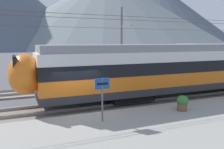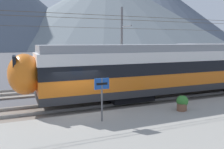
# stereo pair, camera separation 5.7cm
# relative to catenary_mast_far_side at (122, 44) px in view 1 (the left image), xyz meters

# --- Properties ---
(ground_plane) EXTENTS (400.00, 400.00, 0.00)m
(ground_plane) POSITION_rel_catenary_mast_far_side_xyz_m (-6.78, -8.68, -3.85)
(ground_plane) COLOR #4C4C51
(track_near) EXTENTS (120.00, 3.00, 0.28)m
(track_near) POSITION_rel_catenary_mast_far_side_xyz_m (-6.78, -7.25, -3.78)
(track_near) COLOR slate
(track_near) RESTS_ON ground
(track_far) EXTENTS (120.00, 3.00, 0.28)m
(track_far) POSITION_rel_catenary_mast_far_side_xyz_m (-6.78, -1.73, -3.78)
(track_far) COLOR slate
(track_far) RESTS_ON ground
(catenary_mast_far_side) EXTENTS (47.77, 2.19, 7.35)m
(catenary_mast_far_side) POSITION_rel_catenary_mast_far_side_xyz_m (0.00, 0.00, 0.00)
(catenary_mast_far_side) COLOR slate
(catenary_mast_far_side) RESTS_ON ground
(platform_sign) EXTENTS (0.70, 0.08, 2.01)m
(platform_sign) POSITION_rel_catenary_mast_far_side_xyz_m (-6.17, -11.02, -1.97)
(platform_sign) COLOR #59595B
(platform_sign) RESTS_ON platform_slab
(potted_plant_platform_edge) EXTENTS (0.62, 0.62, 0.82)m
(potted_plant_platform_edge) POSITION_rel_catenary_mast_far_side_xyz_m (-1.61, -11.04, -3.01)
(potted_plant_platform_edge) COLOR brown
(potted_plant_platform_edge) RESTS_ON platform_slab
(potted_plant_by_shelter) EXTENTS (0.53, 0.53, 0.82)m
(potted_plant_by_shelter) POSITION_rel_catenary_mast_far_side_xyz_m (-1.71, -11.10, -3.00)
(potted_plant_by_shelter) COLOR brown
(potted_plant_by_shelter) RESTS_ON platform_slab
(mountain_central_peak) EXTENTS (169.01, 169.01, 50.30)m
(mountain_central_peak) POSITION_rel_catenary_mast_far_side_xyz_m (52.93, 139.30, 21.30)
(mountain_central_peak) COLOR slate
(mountain_central_peak) RESTS_ON ground
(mountain_right_ridge) EXTENTS (130.13, 130.13, 50.53)m
(mountain_right_ridge) POSITION_rel_catenary_mast_far_side_xyz_m (92.92, 140.40, 21.42)
(mountain_right_ridge) COLOR #515B6B
(mountain_right_ridge) RESTS_ON ground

